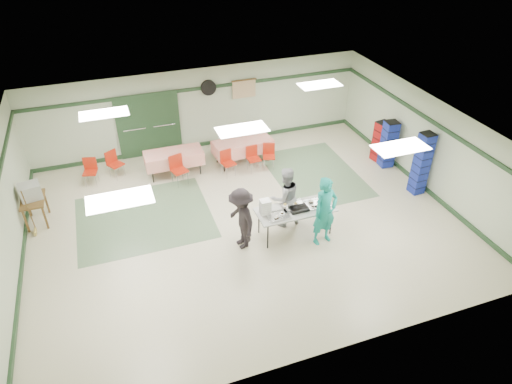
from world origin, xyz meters
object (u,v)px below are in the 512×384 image
object	(u,v)px
dining_table_b	(174,157)
crate_stack_red	(381,141)
dining_table_a	(243,146)
chair_a	(253,156)
chair_d	(178,167)
printer_table	(33,202)
chair_c	(269,153)
chair_loose_a	(114,161)
office_printer	(30,191)
volunteer_teal	(325,211)
serving_table	(296,210)
chair_loose_b	(90,169)
crate_stack_blue_b	(422,164)
broom	(29,211)
chair_b	(227,160)
volunteer_dark	(241,219)
volunteer_grey	(285,197)
crate_stack_blue_a	(388,144)

from	to	relation	value
dining_table_b	crate_stack_red	xyz separation A→B (m)	(6.40, -1.35, 0.09)
dining_table_a	chair_a	distance (m)	0.59
chair_d	printer_table	size ratio (longest dim) A/B	1.01
chair_c	chair_loose_a	size ratio (longest dim) A/B	0.94
office_printer	chair_d	bearing A→B (deg)	-1.74
volunteer_teal	chair_a	distance (m)	3.91
volunteer_teal	chair_c	xyz separation A→B (m)	(0.02, 3.85, -0.43)
serving_table	dining_table_b	distance (m)	4.55
chair_a	chair_loose_b	size ratio (longest dim) A/B	0.97
chair_loose_a	crate_stack_blue_b	size ratio (longest dim) A/B	0.45
chair_d	crate_stack_blue_b	xyz separation A→B (m)	(6.41, -2.78, 0.39)
chair_loose_a	crate_stack_red	size ratio (longest dim) A/B	0.64
volunteer_teal	broom	xyz separation A→B (m)	(-6.82, 2.77, -0.23)
chair_d	crate_stack_red	bearing A→B (deg)	-23.97
serving_table	chair_b	distance (m)	3.45
chair_loose_a	crate_stack_red	xyz separation A→B (m)	(8.16, -1.82, 0.15)
printer_table	office_printer	world-z (taller)	office_printer
volunteer_dark	broom	distance (m)	5.36
volunteer_grey	volunteer_dark	xyz separation A→B (m)	(-1.33, -0.48, -0.01)
crate_stack_blue_a	chair_d	bearing A→B (deg)	169.59
chair_loose_a	crate_stack_blue_b	world-z (taller)	crate_stack_blue_b
chair_d	crate_stack_blue_b	distance (m)	6.99
chair_a	chair_b	bearing A→B (deg)	175.36
chair_d	volunteer_teal	bearing A→B (deg)	-70.58
chair_d	broom	size ratio (longest dim) A/B	0.69
chair_c	chair_loose_a	distance (m)	4.75
volunteer_grey	volunteer_teal	bearing A→B (deg)	117.75
dining_table_b	chair_b	world-z (taller)	chair_b
volunteer_teal	volunteer_dark	xyz separation A→B (m)	(-1.96, 0.51, -0.09)
chair_d	broom	distance (m)	4.13
volunteer_grey	dining_table_a	bearing A→B (deg)	-94.49
volunteer_teal	dining_table_b	world-z (taller)	volunteer_teal
printer_table	broom	size ratio (longest dim) A/B	0.68
chair_b	printer_table	world-z (taller)	chair_b
volunteer_grey	chair_d	bearing A→B (deg)	-57.19
dining_table_a	chair_loose_a	bearing A→B (deg)	167.49
dining_table_b	dining_table_a	bearing A→B (deg)	0.32
dining_table_b	chair_b	size ratio (longest dim) A/B	2.15
chair_c	crate_stack_blue_b	world-z (taller)	crate_stack_blue_b
crate_stack_red	office_printer	world-z (taller)	crate_stack_red
serving_table	dining_table_a	bearing A→B (deg)	91.57
volunteer_dark	dining_table_a	world-z (taller)	volunteer_dark
volunteer_teal	broom	distance (m)	7.37
crate_stack_blue_b	printer_table	world-z (taller)	crate_stack_blue_b
chair_c	chair_d	world-z (taller)	chair_d
serving_table	broom	bearing A→B (deg)	160.22
serving_table	volunteer_grey	xyz separation A→B (m)	(-0.09, 0.48, 0.11)
volunteer_dark	chair_b	distance (m)	3.42
dining_table_a	crate_stack_blue_a	size ratio (longest dim) A/B	1.26
dining_table_b	printer_table	distance (m)	4.09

